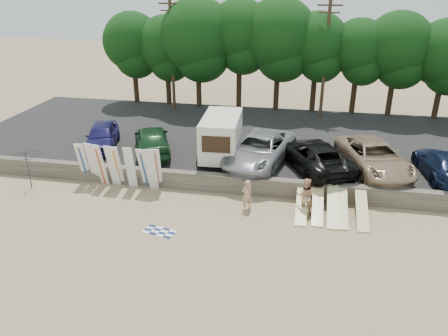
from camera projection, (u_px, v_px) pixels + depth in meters
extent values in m
plane|color=tan|center=(279.00, 225.00, 20.86)|extent=(120.00, 120.00, 0.00)
cube|color=#6B6356|center=(284.00, 188.00, 23.35)|extent=(44.00, 0.50, 1.00)
cube|color=#282828|center=(291.00, 143.00, 30.15)|extent=(44.00, 14.50, 0.70)
cylinder|color=#382616|center=(136.00, 82.00, 38.10)|extent=(0.44, 0.44, 3.51)
sphere|color=#124014|center=(132.00, 41.00, 36.72)|extent=(4.92, 4.92, 4.92)
cylinder|color=#382616|center=(168.00, 84.00, 37.62)|extent=(0.44, 0.44, 3.36)
sphere|color=#124014|center=(166.00, 45.00, 36.29)|extent=(4.90, 4.90, 4.90)
cylinder|color=#382616|center=(199.00, 83.00, 36.57)|extent=(0.44, 0.44, 3.92)
sphere|color=#124014|center=(198.00, 36.00, 35.03)|extent=(6.13, 6.13, 6.13)
cylinder|color=#382616|center=(239.00, 82.00, 36.38)|extent=(0.44, 0.44, 4.18)
sphere|color=#124014|center=(240.00, 31.00, 34.73)|extent=(5.17, 5.17, 5.17)
cylinder|color=#382616|center=(277.00, 85.00, 35.87)|extent=(0.44, 0.44, 4.02)
sphere|color=#124014|center=(279.00, 35.00, 34.28)|extent=(5.92, 5.92, 5.92)
cylinder|color=#382616|center=(314.00, 88.00, 35.41)|extent=(0.44, 0.44, 3.71)
sphere|color=#124014|center=(317.00, 42.00, 33.95)|extent=(4.74, 4.74, 4.74)
cylinder|color=#382616|center=(354.00, 91.00, 34.90)|extent=(0.44, 0.44, 3.51)
sphere|color=#124014|center=(359.00, 47.00, 33.51)|extent=(4.44, 4.44, 4.44)
cylinder|color=#382616|center=(391.00, 92.00, 34.38)|extent=(0.44, 0.44, 3.64)
sphere|color=#124014|center=(398.00, 46.00, 32.95)|extent=(5.20, 5.20, 5.20)
cylinder|color=#382616|center=(438.00, 97.00, 33.57)|extent=(0.44, 0.44, 3.38)
sphere|color=#124014|center=(447.00, 53.00, 32.24)|extent=(5.09, 5.09, 5.09)
cylinder|color=#473321|center=(172.00, 54.00, 34.87)|extent=(0.26, 0.26, 9.00)
cube|color=#473321|center=(170.00, 3.00, 33.34)|extent=(1.80, 0.12, 0.12)
cube|color=#473321|center=(170.00, 10.00, 33.54)|extent=(1.50, 0.10, 0.10)
cylinder|color=#473321|center=(325.00, 59.00, 32.79)|extent=(0.26, 0.26, 9.00)
cube|color=#473321|center=(330.00, 5.00, 31.26)|extent=(1.80, 0.12, 0.12)
cube|color=#473321|center=(330.00, 13.00, 31.46)|extent=(1.50, 0.10, 0.10)
cube|color=silver|center=(221.00, 135.00, 25.94)|extent=(2.36, 4.35, 2.33)
cube|color=black|center=(216.00, 145.00, 23.91)|extent=(1.59, 0.13, 0.95)
cylinder|color=black|center=(199.00, 162.00, 25.30)|extent=(0.25, 0.71, 0.70)
cylinder|color=black|center=(237.00, 164.00, 25.03)|extent=(0.25, 0.71, 0.70)
cylinder|color=black|center=(207.00, 145.00, 27.80)|extent=(0.25, 0.71, 0.70)
cylinder|color=black|center=(242.00, 147.00, 27.53)|extent=(0.25, 0.71, 0.70)
imported|color=#191751|center=(102.00, 136.00, 28.07)|extent=(3.10, 4.93, 1.57)
imported|color=#163C1E|center=(152.00, 140.00, 27.15)|extent=(3.89, 5.58, 1.76)
imported|color=gray|center=(260.00, 150.00, 25.59)|extent=(4.33, 6.84, 1.76)
imported|color=black|center=(315.00, 156.00, 24.87)|extent=(4.92, 6.48, 1.63)
imported|color=#9F8265|center=(374.00, 157.00, 24.62)|extent=(4.53, 6.69, 1.70)
imported|color=#0E1833|center=(443.00, 164.00, 23.98)|extent=(2.60, 5.30, 1.48)
cube|color=white|center=(83.00, 162.00, 24.66)|extent=(0.58, 0.83, 2.51)
cube|color=white|center=(92.00, 163.00, 24.55)|extent=(0.57, 0.67, 2.55)
cube|color=white|center=(100.00, 165.00, 24.30)|extent=(0.59, 0.67, 2.56)
cube|color=white|center=(112.00, 166.00, 24.18)|extent=(0.57, 0.69, 2.55)
cube|color=white|center=(117.00, 166.00, 24.18)|extent=(0.54, 0.76, 2.53)
cube|color=white|center=(130.00, 168.00, 23.94)|extent=(0.55, 0.64, 2.56)
cube|color=white|center=(144.00, 168.00, 23.90)|extent=(0.56, 0.82, 2.51)
cube|color=white|center=(157.00, 169.00, 23.83)|extent=(0.60, 0.75, 2.54)
cube|color=white|center=(152.00, 170.00, 23.70)|extent=(0.55, 0.65, 2.55)
cube|color=beige|center=(302.00, 205.00, 21.85)|extent=(0.56, 2.92, 0.84)
cube|color=beige|center=(318.00, 204.00, 21.76)|extent=(0.56, 2.88, 0.99)
cube|color=beige|center=(333.00, 206.00, 21.52)|extent=(0.56, 2.86, 1.03)
cube|color=beige|center=(342.00, 207.00, 21.50)|extent=(0.56, 2.88, 0.98)
cube|color=beige|center=(362.00, 209.00, 21.31)|extent=(0.56, 2.88, 0.96)
imported|color=tan|center=(247.00, 195.00, 21.98)|extent=(0.71, 0.67, 1.63)
imported|color=tan|center=(305.00, 196.00, 21.64)|extent=(0.95, 0.76, 1.86)
cube|color=#28934B|center=(307.00, 201.00, 22.73)|extent=(0.39, 0.31, 0.32)
cube|color=orange|center=(312.00, 203.00, 22.70)|extent=(0.36, 0.33, 0.22)
plane|color=white|center=(160.00, 231.00, 20.33)|extent=(1.80, 1.80, 0.00)
imported|color=black|center=(27.00, 170.00, 24.08)|extent=(3.40, 3.41, 2.22)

